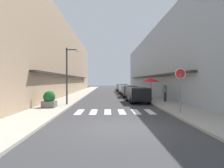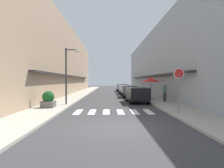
# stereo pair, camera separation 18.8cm
# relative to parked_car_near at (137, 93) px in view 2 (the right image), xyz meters

# --- Properties ---
(ground_plane) EXTENTS (110.06, 110.06, 0.00)m
(ground_plane) POSITION_rel_parked_car_near_xyz_m (-2.38, 10.40, -0.92)
(ground_plane) COLOR #38383A
(sidewalk_left) EXTENTS (2.59, 70.04, 0.12)m
(sidewalk_left) POSITION_rel_parked_car_near_xyz_m (-7.11, 10.40, -0.86)
(sidewalk_left) COLOR #ADA899
(sidewalk_left) RESTS_ON ground_plane
(sidewalk_right) EXTENTS (2.59, 70.04, 0.12)m
(sidewalk_right) POSITION_rel_parked_car_near_xyz_m (2.35, 10.40, -0.86)
(sidewalk_right) COLOR #9E998E
(sidewalk_right) RESTS_ON ground_plane
(building_row_left) EXTENTS (5.50, 47.02, 10.27)m
(building_row_left) POSITION_rel_parked_car_near_xyz_m (-10.90, 11.90, 4.21)
(building_row_left) COLOR tan
(building_row_left) RESTS_ON ground_plane
(building_row_right) EXTENTS (5.50, 47.02, 9.52)m
(building_row_right) POSITION_rel_parked_car_near_xyz_m (6.14, 11.90, 3.84)
(building_row_right) COLOR #939EA8
(building_row_right) RESTS_ON ground_plane
(crosswalk) EXTENTS (5.20, 2.20, 0.01)m
(crosswalk) POSITION_rel_parked_car_near_xyz_m (-2.38, -5.34, -0.91)
(crosswalk) COLOR silver
(crosswalk) RESTS_ON ground_plane
(parked_car_near) EXTENTS (1.91, 4.05, 1.47)m
(parked_car_near) POSITION_rel_parked_car_near_xyz_m (0.00, 0.00, 0.00)
(parked_car_near) COLOR black
(parked_car_near) RESTS_ON ground_plane
(parked_car_mid) EXTENTS (1.90, 4.20, 1.47)m
(parked_car_mid) POSITION_rel_parked_car_near_xyz_m (0.00, 6.48, 0.00)
(parked_car_mid) COLOR #4C5156
(parked_car_mid) RESTS_ON ground_plane
(parked_car_far) EXTENTS (1.91, 4.46, 1.47)m
(parked_car_far) POSITION_rel_parked_car_near_xyz_m (0.00, 12.30, 0.00)
(parked_car_far) COLOR silver
(parked_car_far) RESTS_ON ground_plane
(parked_car_distant) EXTENTS (1.95, 4.22, 1.47)m
(parked_car_distant) POSITION_rel_parked_car_near_xyz_m (0.00, 18.91, 0.00)
(parked_car_distant) COLOR navy
(parked_car_distant) RESTS_ON ground_plane
(round_street_sign) EXTENTS (0.65, 0.07, 2.74)m
(round_street_sign) POSITION_rel_parked_car_near_xyz_m (1.56, -6.70, 1.30)
(round_street_sign) COLOR slate
(round_street_sign) RESTS_ON sidewalk_right
(street_lamp) EXTENTS (1.19, 0.28, 4.75)m
(street_lamp) POSITION_rel_parked_car_near_xyz_m (-6.08, -2.05, 2.14)
(street_lamp) COLOR #38383D
(street_lamp) RESTS_ON sidewalk_left
(cafe_umbrella) EXTENTS (2.02, 2.02, 2.40)m
(cafe_umbrella) POSITION_rel_parked_car_near_xyz_m (2.10, 3.37, 1.31)
(cafe_umbrella) COLOR #262626
(cafe_umbrella) RESTS_ON sidewalk_right
(planter_corner) EXTENTS (0.94, 0.94, 1.22)m
(planter_corner) POSITION_rel_parked_car_near_xyz_m (-7.22, -3.84, -0.23)
(planter_corner) COLOR slate
(planter_corner) RESTS_ON sidewalk_left
(pedestrian_walking_near) EXTENTS (0.34, 0.34, 1.78)m
(pedestrian_walking_near) POSITION_rel_parked_car_near_xyz_m (2.70, 0.04, 0.14)
(pedestrian_walking_near) COLOR #282B33
(pedestrian_walking_near) RESTS_ON sidewalk_right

